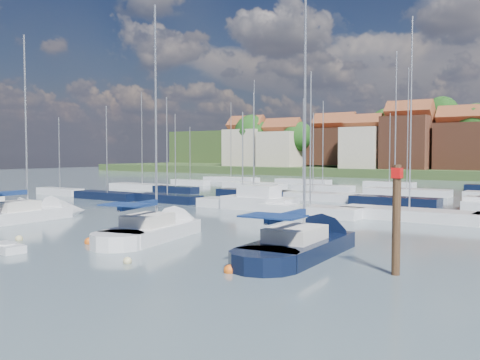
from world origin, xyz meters
The scene contains 14 objects.
ground centered at (0.00, 40.00, 0.00)m, with size 260.00×260.00×0.00m, color #4F636C.
sailboat_left centered at (-16.21, 4.39, 0.35)m, with size 3.75×11.59×15.52m.
sailboat_centre centered at (-2.20, 3.95, 0.35)m, with size 5.39×11.79×15.50m.
sailboat_navy centered at (7.97, 4.58, 0.35)m, with size 4.18×12.52×17.02m.
sailboat_far centered at (-21.62, 4.83, 0.34)m, with size 5.10×8.85×11.54m.
tender centered at (-5.27, -5.00, 0.21)m, with size 2.59×1.44×0.53m.
timber_piling centered at (13.56, 1.53, 1.48)m, with size 0.40×0.40×7.01m.
buoy_c centered at (-3.59, -0.85, 0.00)m, with size 0.53×0.53×0.53m, color #D85914.
buoy_d centered at (2.27, -3.40, 0.00)m, with size 0.43×0.43×0.43m, color beige.
buoy_e centered at (6.19, 7.38, 0.00)m, with size 0.53×0.53×0.53m, color #D85914.
buoy_f centered at (7.42, -2.22, 0.00)m, with size 0.52×0.52×0.52m, color #D85914.
buoy_g centered at (-7.90, -2.52, 0.00)m, with size 0.45×0.45×0.45m, color beige.
buoy_h centered at (-3.00, 5.90, 0.00)m, with size 0.43×0.43×0.43m, color beige.
marina_field centered at (1.91, 35.15, 0.43)m, with size 79.62×41.41×15.93m.
Camera 1 is at (21.03, -21.03, 5.30)m, focal length 40.00 mm.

